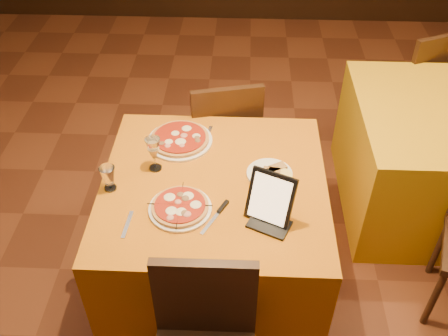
{
  "coord_description": "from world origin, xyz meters",
  "views": [
    {
      "loc": [
        -0.07,
        -1.79,
        2.4
      ],
      "look_at": [
        -0.14,
        -0.03,
        0.86
      ],
      "focal_mm": 40.0,
      "sensor_mm": 36.0,
      "label": 1
    }
  ],
  "objects_px": {
    "main_table": "(215,233)",
    "chair_side_far": "(410,82)",
    "wine_glass": "(154,154)",
    "tablet": "(270,198)",
    "pizza_near": "(180,207)",
    "pizza_far": "(180,140)",
    "chair_main_far": "(222,134)",
    "water_glass": "(109,178)",
    "side_table": "(437,159)"
  },
  "relations": [
    {
      "from": "pizza_far",
      "to": "wine_glass",
      "type": "distance_m",
      "value": 0.25
    },
    {
      "from": "wine_glass",
      "to": "pizza_far",
      "type": "bearing_deg",
      "value": 65.86
    },
    {
      "from": "side_table",
      "to": "pizza_near",
      "type": "relative_size",
      "value": 3.78
    },
    {
      "from": "pizza_far",
      "to": "tablet",
      "type": "xyz_separation_m",
      "value": [
        0.46,
        -0.53,
        0.1
      ]
    },
    {
      "from": "chair_side_far",
      "to": "water_glass",
      "type": "bearing_deg",
      "value": 15.94
    },
    {
      "from": "wine_glass",
      "to": "tablet",
      "type": "bearing_deg",
      "value": -28.97
    },
    {
      "from": "chair_main_far",
      "to": "tablet",
      "type": "distance_m",
      "value": 1.12
    },
    {
      "from": "wine_glass",
      "to": "tablet",
      "type": "height_order",
      "value": "tablet"
    },
    {
      "from": "main_table",
      "to": "chair_main_far",
      "type": "height_order",
      "value": "chair_main_far"
    },
    {
      "from": "main_table",
      "to": "water_glass",
      "type": "relative_size",
      "value": 8.46
    },
    {
      "from": "main_table",
      "to": "wine_glass",
      "type": "relative_size",
      "value": 5.79
    },
    {
      "from": "side_table",
      "to": "chair_side_far",
      "type": "bearing_deg",
      "value": 90.0
    },
    {
      "from": "chair_side_far",
      "to": "pizza_far",
      "type": "relative_size",
      "value": 2.62
    },
    {
      "from": "side_table",
      "to": "tablet",
      "type": "distance_m",
      "value": 1.51
    },
    {
      "from": "side_table",
      "to": "wine_glass",
      "type": "height_order",
      "value": "wine_glass"
    },
    {
      "from": "main_table",
      "to": "side_table",
      "type": "xyz_separation_m",
      "value": [
        1.37,
        0.68,
        0.0
      ]
    },
    {
      "from": "pizza_far",
      "to": "water_glass",
      "type": "xyz_separation_m",
      "value": [
        -0.29,
        -0.38,
        0.05
      ]
    },
    {
      "from": "chair_main_far",
      "to": "water_glass",
      "type": "relative_size",
      "value": 7.0
    },
    {
      "from": "pizza_near",
      "to": "pizza_far",
      "type": "height_order",
      "value": "same"
    },
    {
      "from": "pizza_far",
      "to": "wine_glass",
      "type": "bearing_deg",
      "value": -114.14
    },
    {
      "from": "chair_main_far",
      "to": "water_glass",
      "type": "height_order",
      "value": "chair_main_far"
    },
    {
      "from": "side_table",
      "to": "pizza_near",
      "type": "height_order",
      "value": "pizza_near"
    },
    {
      "from": "chair_main_far",
      "to": "pizza_far",
      "type": "bearing_deg",
      "value": 53.66
    },
    {
      "from": "side_table",
      "to": "wine_glass",
      "type": "relative_size",
      "value": 5.79
    },
    {
      "from": "side_table",
      "to": "pizza_near",
      "type": "bearing_deg",
      "value": -149.96
    },
    {
      "from": "side_table",
      "to": "pizza_far",
      "type": "bearing_deg",
      "value": -166.71
    },
    {
      "from": "pizza_near",
      "to": "pizza_far",
      "type": "xyz_separation_m",
      "value": [
        -0.06,
        0.5,
        0.0
      ]
    },
    {
      "from": "chair_side_far",
      "to": "pizza_near",
      "type": "distance_m",
      "value": 2.27
    },
    {
      "from": "chair_main_far",
      "to": "pizza_near",
      "type": "distance_m",
      "value": 1.03
    },
    {
      "from": "wine_glass",
      "to": "tablet",
      "type": "xyz_separation_m",
      "value": [
        0.56,
        -0.31,
        0.03
      ]
    },
    {
      "from": "main_table",
      "to": "wine_glass",
      "type": "distance_m",
      "value": 0.56
    },
    {
      "from": "pizza_near",
      "to": "chair_side_far",
      "type": "bearing_deg",
      "value": 47.86
    },
    {
      "from": "pizza_near",
      "to": "main_table",
      "type": "bearing_deg",
      "value": 53.6
    },
    {
      "from": "pizza_near",
      "to": "water_glass",
      "type": "xyz_separation_m",
      "value": [
        -0.35,
        0.13,
        0.05
      ]
    },
    {
      "from": "pizza_far",
      "to": "main_table",
      "type": "bearing_deg",
      "value": -57.0
    },
    {
      "from": "pizza_near",
      "to": "wine_glass",
      "type": "relative_size",
      "value": 1.53
    },
    {
      "from": "pizza_far",
      "to": "pizza_near",
      "type": "bearing_deg",
      "value": -83.56
    },
    {
      "from": "wine_glass",
      "to": "water_glass",
      "type": "bearing_deg",
      "value": -141.48
    },
    {
      "from": "main_table",
      "to": "chair_side_far",
      "type": "height_order",
      "value": "chair_side_far"
    },
    {
      "from": "chair_main_far",
      "to": "side_table",
      "type": "bearing_deg",
      "value": 162.61
    },
    {
      "from": "tablet",
      "to": "pizza_near",
      "type": "bearing_deg",
      "value": -159.18
    },
    {
      "from": "chair_side_far",
      "to": "pizza_far",
      "type": "distance_m",
      "value": 1.98
    },
    {
      "from": "chair_side_far",
      "to": "pizza_near",
      "type": "bearing_deg",
      "value": 24.16
    },
    {
      "from": "pizza_near",
      "to": "tablet",
      "type": "xyz_separation_m",
      "value": [
        0.41,
        -0.03,
        0.1
      ]
    },
    {
      "from": "chair_main_far",
      "to": "wine_glass",
      "type": "height_order",
      "value": "wine_glass"
    },
    {
      "from": "main_table",
      "to": "chair_main_far",
      "type": "xyz_separation_m",
      "value": [
        0.0,
        0.78,
        0.08
      ]
    },
    {
      "from": "chair_main_far",
      "to": "pizza_near",
      "type": "xyz_separation_m",
      "value": [
        -0.14,
        -0.97,
        0.31
      ]
    },
    {
      "from": "pizza_far",
      "to": "wine_glass",
      "type": "relative_size",
      "value": 1.83
    },
    {
      "from": "chair_side_far",
      "to": "pizza_near",
      "type": "height_order",
      "value": "chair_side_far"
    },
    {
      "from": "main_table",
      "to": "pizza_far",
      "type": "relative_size",
      "value": 3.16
    }
  ]
}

